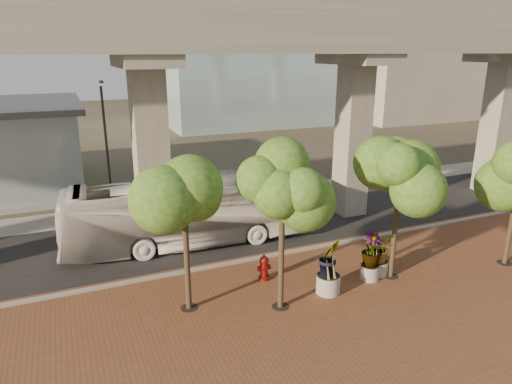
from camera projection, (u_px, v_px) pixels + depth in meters
name	position (u px, v px, depth m)	size (l,w,h in m)	color
ground	(276.00, 239.00, 24.67)	(160.00, 160.00, 0.00)	#332F25
brick_plaza	(365.00, 313.00, 17.64)	(70.00, 13.00, 0.06)	brown
asphalt_road	(261.00, 226.00, 26.42)	(90.00, 8.00, 0.04)	black
curb_strip	(293.00, 252.00, 22.89)	(70.00, 0.25, 0.16)	gray
far_sidewalk	(228.00, 199.00, 31.25)	(90.00, 3.00, 0.06)	gray
transit_viaduct	(261.00, 99.00, 24.27)	(72.00, 5.60, 12.40)	#9A988C
midrise_block	(404.00, 35.00, 67.02)	(18.00, 16.00, 24.00)	#A5A195
transit_bus	(188.00, 213.00, 23.53)	(2.96, 12.60, 3.51)	silver
parked_car	(500.00, 168.00, 36.57)	(1.51, 4.37, 1.44)	black
fire_hydrant	(264.00, 268.00, 20.07)	(0.58, 0.52, 1.15)	#680E0B
planter_front	(380.00, 249.00, 20.28)	(1.85, 1.85, 2.04)	#AFAA9E
planter_right	(371.00, 252.00, 19.84)	(2.05, 2.05, 2.19)	gray
planter_left	(329.00, 260.00, 18.66)	(2.23, 2.23, 2.45)	gray
street_tree_far_west	(184.00, 199.00, 16.61)	(3.66, 3.66, 6.22)	#463828
street_tree_near_west	(283.00, 192.00, 16.63)	(3.68, 3.68, 6.45)	#463828
street_tree_near_east	(400.00, 179.00, 19.14)	(3.85, 3.85, 6.30)	#463828
streetlamp_west	(106.00, 143.00, 25.82)	(0.40, 1.18, 8.17)	#28292D
streetlamp_east	(345.00, 116.00, 31.68)	(0.46, 1.34, 9.27)	#323237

